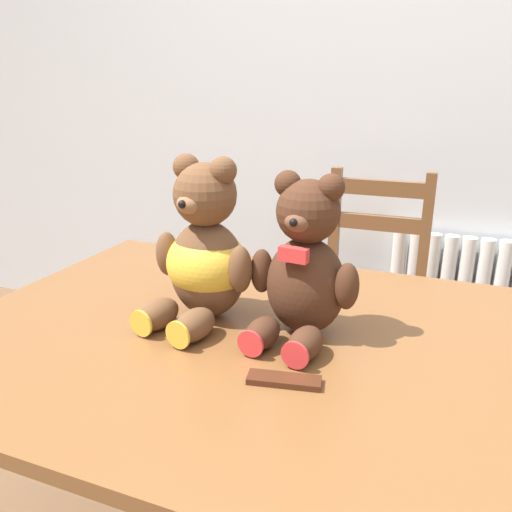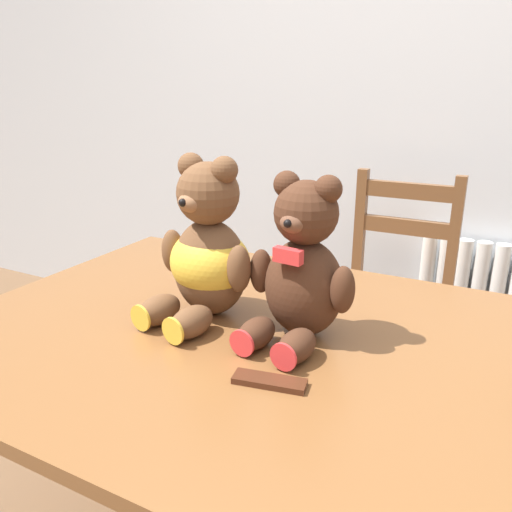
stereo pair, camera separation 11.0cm
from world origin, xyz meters
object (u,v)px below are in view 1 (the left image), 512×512
object	(u,v)px
teddy_bear_right	(304,268)
chocolate_bar	(284,380)
wooden_chair_behind	(368,296)
teddy_bear_left	(205,255)

from	to	relation	value
teddy_bear_right	chocolate_bar	xyz separation A→B (m)	(0.03, -0.20, -0.15)
wooden_chair_behind	teddy_bear_right	xyz separation A→B (m)	(-0.02, -0.87, 0.41)
wooden_chair_behind	teddy_bear_left	bearing A→B (deg)	73.44
teddy_bear_left	teddy_bear_right	size ratio (longest dim) A/B	1.07
chocolate_bar	teddy_bear_left	bearing A→B (deg)	141.62
teddy_bear_left	teddy_bear_right	world-z (taller)	teddy_bear_left
teddy_bear_left	chocolate_bar	size ratio (longest dim) A/B	2.79
wooden_chair_behind	teddy_bear_right	world-z (taller)	teddy_bear_right
wooden_chair_behind	chocolate_bar	world-z (taller)	wooden_chair_behind
chocolate_bar	wooden_chair_behind	bearing A→B (deg)	90.27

